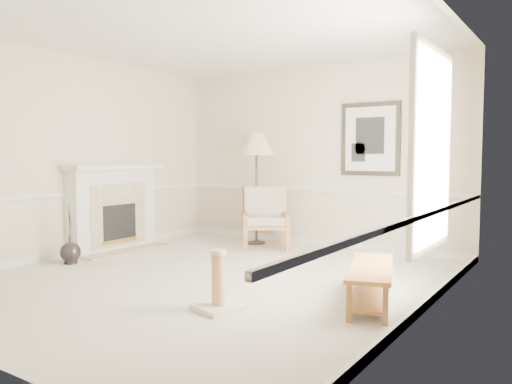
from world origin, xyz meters
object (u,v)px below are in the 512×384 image
Objects in this scene: armchair at (265,215)px; floor_lamp at (257,147)px; bench at (371,278)px; scratching_post at (218,291)px; floor_vase at (70,253)px.

floor_lamp is at bearing 114.73° from armchair.
floor_lamp is (-0.27, 0.16, 1.07)m from armchair.
floor_lamp is 1.31× the size of bench.
armchair is at bearing 115.19° from scratching_post.
bench is 1.48m from scratching_post.
bench is at bearing -74.22° from armchair.
floor_vase is 1.40× the size of scratching_post.
bench is at bearing 6.78° from floor_vase.
bench is at bearing -38.00° from floor_lamp.
scratching_post is at bearing -9.74° from floor_vase.
scratching_post is at bearing -100.24° from armchair.
floor_lamp is at bearing 118.08° from scratching_post.
floor_vase is at bearing -156.27° from armchair.
bench is at bearing 41.38° from scratching_post.
floor_lamp is 3.85m from scratching_post.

